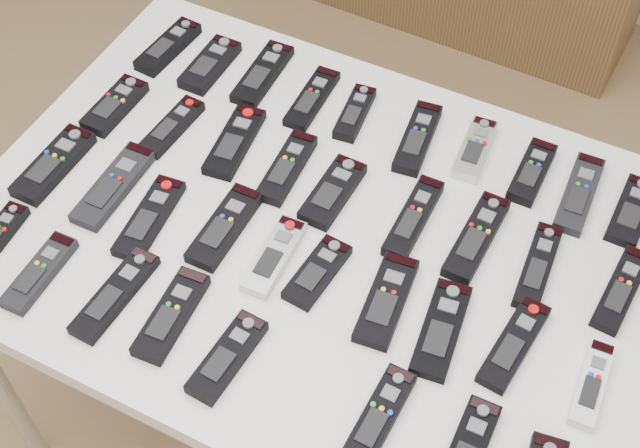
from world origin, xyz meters
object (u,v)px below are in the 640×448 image
at_px(remote_13, 287,168).
at_px(remote_12, 235,142).
at_px(remote_3, 312,98).
at_px(table, 320,250).
at_px(remote_19, 54,164).
at_px(remote_24, 317,272).
at_px(remote_25, 386,300).
at_px(remote_22, 225,227).
at_px(remote_28, 591,384).
at_px(remote_32, 171,315).
at_px(remote_15, 413,218).
at_px(remote_30, 40,273).
at_px(remote_26, 441,329).
at_px(remote_1, 210,65).
at_px(remote_11, 172,127).
at_px(remote_20, 114,186).
at_px(remote_0, 168,47).
at_px(remote_6, 475,149).
at_px(remote_17, 538,267).
at_px(remote_27, 514,344).
at_px(remote_34, 379,418).
at_px(remote_9, 632,211).
at_px(remote_18, 621,290).
at_px(remote_7, 532,172).
at_px(remote_31, 115,294).
at_px(remote_4, 355,113).
at_px(remote_14, 333,192).
at_px(remote_21, 149,218).
at_px(remote_5, 418,138).
at_px(remote_33, 227,357).
at_px(remote_16, 476,237).
at_px(remote_2, 263,74).

bearing_deg(remote_13, remote_12, 169.76).
bearing_deg(remote_13, remote_3, 99.53).
distance_m(table, remote_19, 0.53).
relative_size(remote_19, remote_24, 1.27).
bearing_deg(remote_25, remote_22, 172.00).
xyz_separation_m(remote_12, remote_28, (0.76, -0.20, 0.00)).
bearing_deg(remote_25, remote_32, -154.51).
xyz_separation_m(remote_15, remote_30, (-0.52, -0.40, -0.00)).
relative_size(remote_19, remote_26, 1.02).
height_order(remote_1, remote_11, remote_1).
relative_size(remote_19, remote_20, 0.92).
distance_m(remote_0, remote_6, 0.68).
distance_m(remote_3, remote_17, 0.57).
bearing_deg(remote_27, remote_34, -116.79).
bearing_deg(remote_9, remote_26, -118.06).
xyz_separation_m(remote_12, remote_19, (-0.27, -0.21, 0.00)).
bearing_deg(remote_24, remote_28, 5.60).
relative_size(remote_18, remote_26, 0.98).
bearing_deg(remote_25, remote_7, 65.60).
relative_size(remote_26, remote_31, 0.96).
bearing_deg(remote_6, table, -125.34).
bearing_deg(remote_26, remote_6, 96.13).
bearing_deg(remote_18, remote_4, 167.74).
relative_size(remote_14, remote_28, 1.06).
bearing_deg(remote_6, remote_26, -81.39).
relative_size(remote_24, remote_30, 0.90).
xyz_separation_m(remote_3, remote_26, (0.43, -0.38, 0.00)).
distance_m(remote_21, remote_30, 0.21).
bearing_deg(remote_31, remote_7, 49.35).
distance_m(table, remote_18, 0.53).
distance_m(remote_0, remote_31, 0.62).
distance_m(remote_4, remote_25, 0.44).
distance_m(remote_13, remote_26, 0.44).
xyz_separation_m(remote_9, remote_30, (-0.87, -0.59, 0.00)).
height_order(remote_7, remote_22, same).
bearing_deg(remote_5, remote_25, -81.98).
distance_m(remote_1, remote_22, 0.43).
xyz_separation_m(remote_21, remote_24, (0.32, 0.03, -0.00)).
bearing_deg(remote_22, remote_0, 133.87).
height_order(remote_12, remote_14, remote_14).
height_order(remote_20, remote_22, remote_22).
relative_size(remote_7, remote_24, 1.04).
relative_size(remote_32, remote_33, 1.08).
distance_m(remote_22, remote_34, 0.45).
bearing_deg(remote_18, remote_5, 163.82).
relative_size(table, remote_24, 8.53).
distance_m(remote_6, remote_27, 0.42).
bearing_deg(remote_18, remote_16, -173.77).
xyz_separation_m(remote_2, remote_7, (0.58, -0.01, 0.00)).
bearing_deg(remote_17, remote_12, 174.29).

